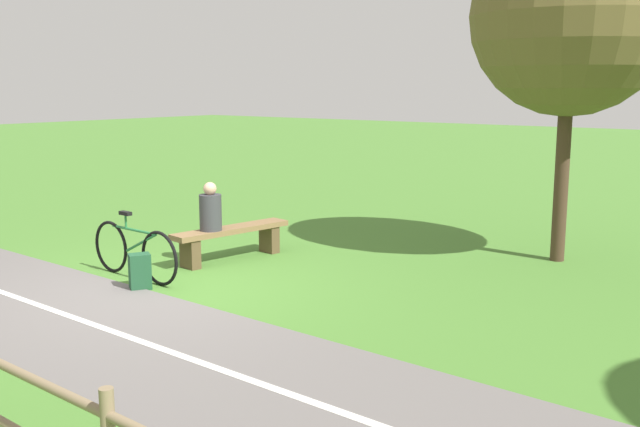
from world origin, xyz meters
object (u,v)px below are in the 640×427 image
Objects in this scene: backpack at (140,272)px; tree_far_right at (571,17)px; person_seated at (210,210)px; bicycle at (134,251)px; bench at (231,237)px.

tree_far_right is at bearing 142.00° from backpack.
tree_far_right is at bearing 138.81° from person_seated.
person_seated is 1.32m from bicycle.
backpack is (1.51, 0.23, -0.58)m from person_seated.
bench is 0.58m from person_seated.
tree_far_right is (-4.53, 4.23, 3.18)m from bicycle.
bicycle is (1.59, -0.28, 0.03)m from bench.
backpack is 0.09× the size of tree_far_right.
bench is at bearing 180.00° from person_seated.
backpack is at bearing -29.21° from bicycle.
backpack is (1.87, 0.18, -0.12)m from bench.
person_seated is at bearing 82.24° from bicycle.
backpack is at bearing -38.00° from tree_far_right.
bench is 1.61m from bicycle.
backpack is at bearing 18.05° from person_seated.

